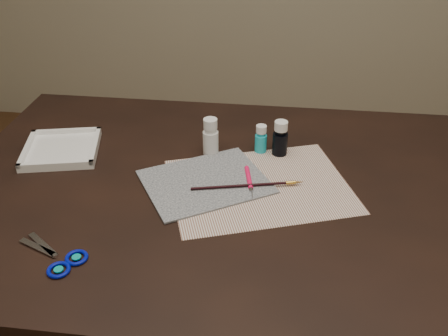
# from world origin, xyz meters

# --- Properties ---
(table) EXTENTS (1.30, 0.90, 0.75)m
(table) POSITION_xyz_m (0.00, 0.00, 0.38)
(table) COLOR black
(table) RESTS_ON ground
(paper) EXTENTS (0.49, 0.43, 0.00)m
(paper) POSITION_xyz_m (0.08, 0.01, 0.75)
(paper) COLOR silver
(paper) RESTS_ON table
(canvas) EXTENTS (0.35, 0.33, 0.00)m
(canvas) POSITION_xyz_m (-0.05, 0.01, 0.75)
(canvas) COLOR black
(canvas) RESTS_ON paper
(paint_bottle_white) EXTENTS (0.04, 0.04, 0.10)m
(paint_bottle_white) POSITION_xyz_m (-0.05, 0.15, 0.80)
(paint_bottle_white) COLOR silver
(paint_bottle_white) RESTS_ON table
(paint_bottle_cyan) EXTENTS (0.04, 0.04, 0.07)m
(paint_bottle_cyan) POSITION_xyz_m (0.07, 0.17, 0.79)
(paint_bottle_cyan) COLOR #1BB9CF
(paint_bottle_cyan) RESTS_ON table
(paint_bottle_navy) EXTENTS (0.05, 0.05, 0.09)m
(paint_bottle_navy) POSITION_xyz_m (0.12, 0.16, 0.80)
(paint_bottle_navy) COLOR black
(paint_bottle_navy) RESTS_ON table
(paintbrush) EXTENTS (0.26, 0.07, 0.01)m
(paintbrush) POSITION_xyz_m (0.06, -0.00, 0.76)
(paintbrush) COLOR black
(paintbrush) RESTS_ON canvas
(craft_knife) EXTENTS (0.04, 0.14, 0.01)m
(craft_knife) POSITION_xyz_m (0.06, 0.01, 0.76)
(craft_knife) COLOR #FF1151
(craft_knife) RESTS_ON paper
(scissors) EXTENTS (0.19, 0.15, 0.01)m
(scissors) POSITION_xyz_m (-0.31, -0.28, 0.75)
(scissors) COLOR silver
(scissors) RESTS_ON table
(palette_tray) EXTENTS (0.22, 0.22, 0.02)m
(palette_tray) POSITION_xyz_m (-0.44, 0.10, 0.76)
(palette_tray) COLOR white
(palette_tray) RESTS_ON table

